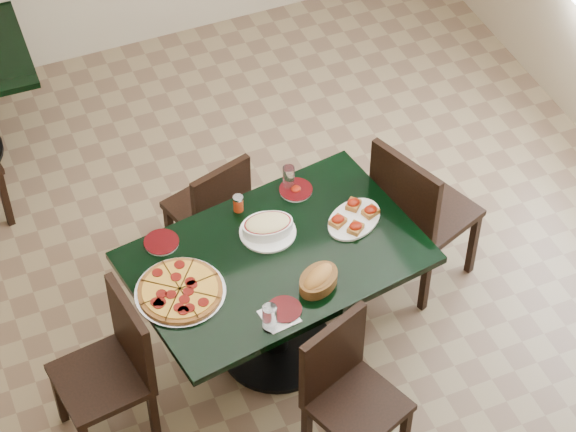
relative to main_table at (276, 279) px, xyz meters
name	(u,v)px	position (x,y,z in m)	size (l,w,h in m)	color
floor	(266,330)	(-0.01, 0.13, -0.57)	(5.50, 5.50, 0.00)	brown
main_table	(276,279)	(0.00, 0.00, 0.00)	(1.54, 1.12, 0.75)	black
chair_far	(213,208)	(-0.08, 0.72, -0.13)	(0.46, 0.46, 0.79)	black
chair_near	(347,388)	(0.08, -0.68, -0.09)	(0.51, 0.51, 0.85)	black
chair_right	(416,209)	(0.88, 0.17, -0.01)	(0.59, 0.59, 0.99)	black
chair_left	(115,364)	(-0.89, -0.14, -0.07)	(0.47, 0.47, 0.89)	black
pepperoni_pizza	(180,291)	(-0.51, -0.05, 0.20)	(0.44, 0.44, 0.04)	#B4B4BC
lasagna_casserole	(268,227)	(0.02, 0.15, 0.23)	(0.29, 0.29, 0.09)	white
bread_basket	(318,279)	(0.11, -0.26, 0.22)	(0.28, 0.25, 0.10)	brown
bruschetta_platter	(354,217)	(0.45, 0.06, 0.21)	(0.40, 0.36, 0.05)	white
side_plate_near	(284,310)	(-0.10, -0.34, 0.19)	(0.17, 0.17, 0.02)	white
side_plate_far_r	(296,190)	(0.27, 0.37, 0.19)	(0.17, 0.17, 0.03)	white
side_plate_far_l	(161,242)	(-0.49, 0.29, 0.19)	(0.18, 0.18, 0.02)	white
napkin_setting	(280,316)	(-0.13, -0.36, 0.18)	(0.18, 0.18, 0.01)	white
water_glass_a	(289,177)	(0.24, 0.42, 0.25)	(0.06, 0.06, 0.13)	white
water_glass_b	(270,318)	(-0.20, -0.41, 0.26)	(0.07, 0.07, 0.15)	white
pepper_shaker	(238,203)	(-0.06, 0.36, 0.23)	(0.05, 0.05, 0.09)	red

